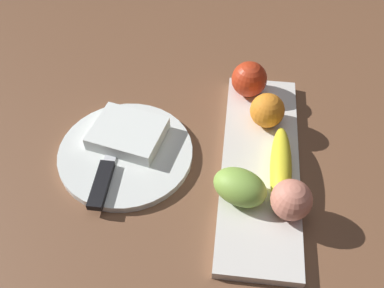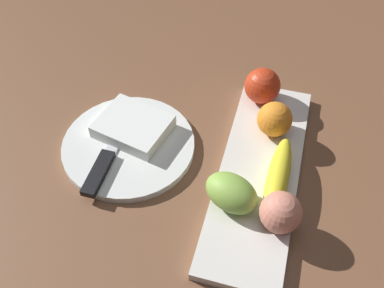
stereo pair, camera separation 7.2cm
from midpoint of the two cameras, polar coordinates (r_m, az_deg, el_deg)
name	(u,v)px [view 1 (the left image)]	position (r m, az deg, el deg)	size (l,w,h in m)	color
ground_plane	(253,173)	(0.74, 5.24, -3.93)	(2.40, 2.40, 0.00)	brown
fruit_tray	(260,165)	(0.74, 6.11, -2.87)	(0.41, 0.13, 0.02)	silver
apple	(249,79)	(0.83, 4.97, 8.26)	(0.07, 0.07, 0.07)	red
banana	(281,168)	(0.71, 8.66, -3.30)	(0.17, 0.03, 0.03)	yellow
orange_near_apple	(267,110)	(0.77, 7.16, 4.21)	(0.06, 0.06, 0.06)	orange
peach	(291,200)	(0.66, 9.76, -7.37)	(0.06, 0.06, 0.06)	tan
grape_bunch	(240,187)	(0.67, 3.21, -5.80)	(0.09, 0.06, 0.05)	#87B446
dinner_plate	(126,153)	(0.77, -11.26, -1.35)	(0.23, 0.23, 0.01)	white
folded_napkin	(128,133)	(0.77, -10.96, 1.21)	(0.10, 0.12, 0.03)	white
knife	(104,177)	(0.73, -14.17, -4.40)	(0.18, 0.02, 0.01)	silver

